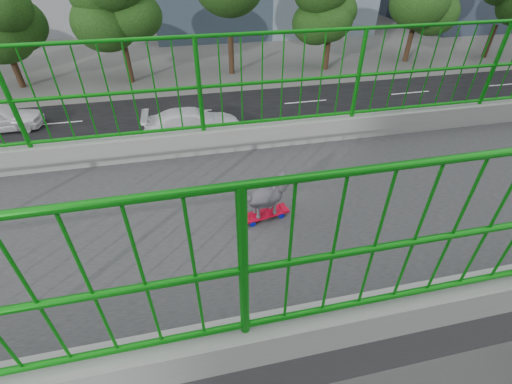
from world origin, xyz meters
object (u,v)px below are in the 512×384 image
object	(u,v)px
skateboard	(265,214)
car_3	(193,123)
car_0	(63,267)
poodle	(267,195)

from	to	relation	value
skateboard	car_3	size ratio (longest dim) A/B	0.09
skateboard	car_0	distance (m)	10.13
poodle	car_3	size ratio (longest dim) A/B	0.09
car_3	skateboard	bearing A→B (deg)	-178.91
poodle	car_0	distance (m)	10.29
car_0	skateboard	bearing A→B (deg)	40.08
skateboard	car_3	bearing A→B (deg)	170.31
poodle	car_0	xyz separation A→B (m)	(-6.06, -5.13, -6.54)
car_0	poodle	bearing A→B (deg)	40.24
poodle	car_3	world-z (taller)	poodle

